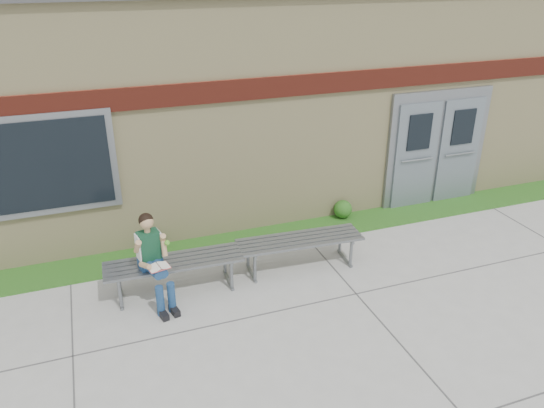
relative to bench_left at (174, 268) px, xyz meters
name	(u,v)px	position (x,y,z in m)	size (l,w,h in m)	color
ground	(308,328)	(1.50, -1.50, -0.40)	(80.00, 80.00, 0.00)	#9E9E99
grass_strip	(249,240)	(1.50, 1.10, -0.39)	(16.00, 0.80, 0.02)	#165419
school_building	(200,83)	(1.50, 4.48, 1.70)	(16.20, 6.22, 4.20)	beige
bench_left	(174,268)	(0.00, 0.00, 0.00)	(2.03, 0.64, 0.52)	slate
bench_right	(300,245)	(2.00, 0.00, 0.00)	(2.02, 0.68, 0.52)	slate
girl	(153,258)	(-0.30, -0.20, 0.34)	(0.50, 0.80, 1.38)	navy
shrub_mid	(152,240)	(-0.15, 1.35, -0.21)	(0.34, 0.34, 0.34)	#165419
shrub_east	(343,209)	(3.46, 1.35, -0.21)	(0.35, 0.35, 0.35)	#165419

